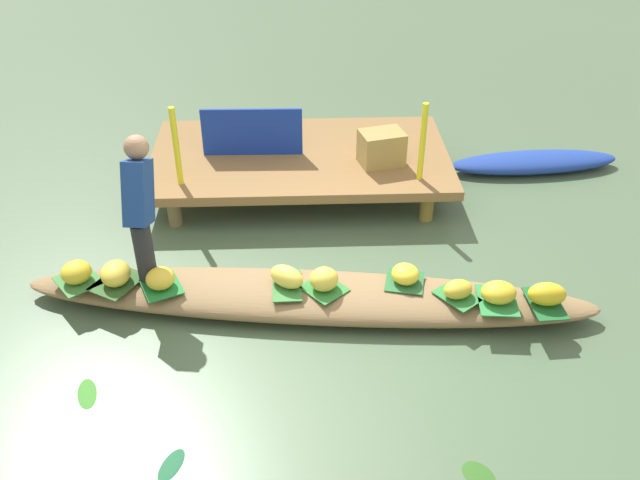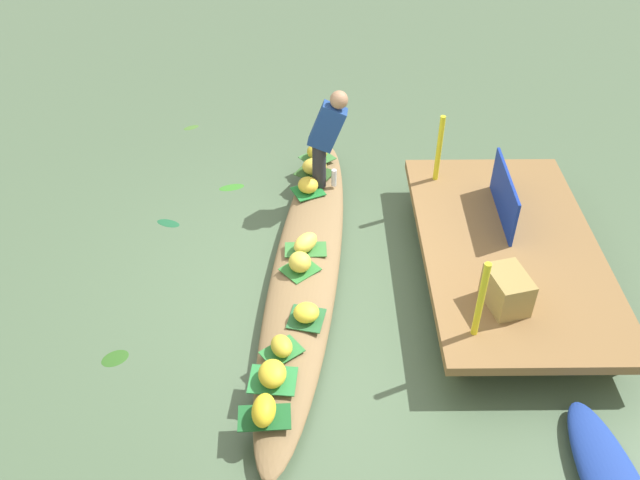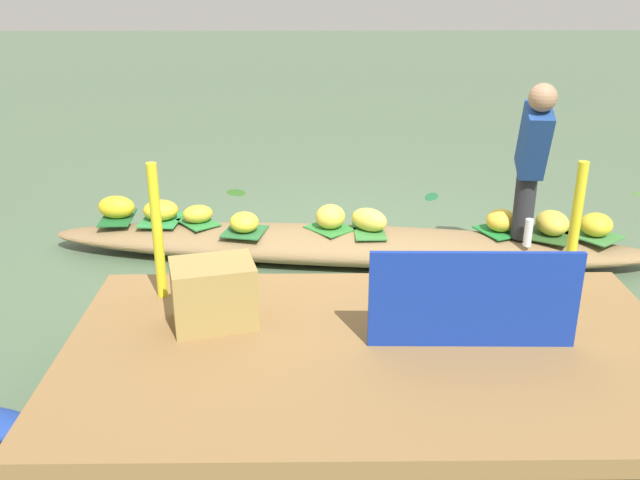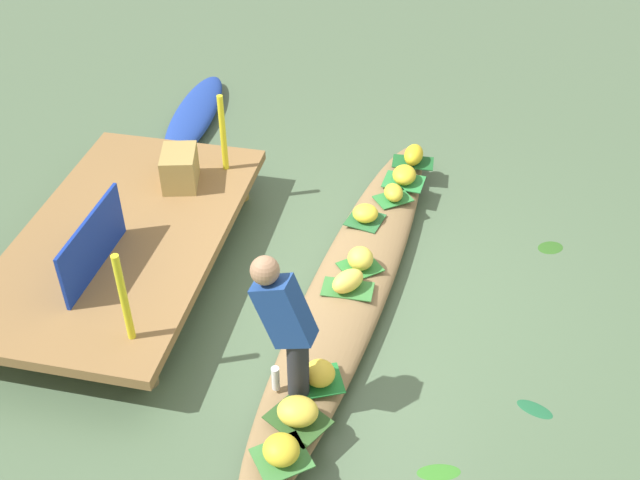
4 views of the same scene
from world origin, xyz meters
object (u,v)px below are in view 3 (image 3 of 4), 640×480
vendor_boat (347,245)px  banana_bunch_6 (501,220)px  banana_bunch_1 (116,207)px  banana_bunch_3 (244,222)px  banana_bunch_7 (596,225)px  banana_bunch_0 (552,223)px  banana_bunch_8 (161,210)px  banana_bunch_4 (330,217)px  produce_crate (214,293)px  banana_bunch_5 (198,214)px  water_bottle (528,232)px  vendor_person (532,153)px  market_banner (474,300)px  banana_bunch_2 (369,220)px

vendor_boat → banana_bunch_6: bearing=-174.6°
banana_bunch_1 → banana_bunch_3: 1.15m
banana_bunch_7 → banana_bunch_6: bearing=-8.9°
banana_bunch_0 → banana_bunch_8: bearing=-6.7°
banana_bunch_7 → banana_bunch_1: bearing=-6.7°
banana_bunch_4 → produce_crate: produce_crate is taller
banana_bunch_5 → water_bottle: water_bottle is taller
banana_bunch_7 → water_bottle: 0.62m
vendor_boat → banana_bunch_3: (0.82, 0.01, 0.20)m
banana_bunch_0 → banana_bunch_6: 0.39m
banana_bunch_3 → banana_bunch_6: (-2.05, 0.01, 0.01)m
vendor_boat → vendor_person: bearing=176.5°
banana_bunch_4 → banana_bunch_0: bearing=175.0°
banana_bunch_0 → vendor_person: vendor_person is taller
banana_bunch_1 → produce_crate: 2.43m
banana_bunch_3 → market_banner: (-1.35, 2.08, 0.35)m
banana_bunch_3 → water_bottle: 2.20m
banana_bunch_5 → vendor_person: bearing=170.3°
banana_bunch_4 → banana_bunch_6: banana_bunch_4 is taller
vendor_boat → vendor_person: 1.60m
banana_bunch_5 → produce_crate: produce_crate is taller
banana_bunch_5 → produce_crate: 2.09m
banana_bunch_3 → vendor_boat: bearing=-179.1°
banana_bunch_1 → water_bottle: size_ratio=1.43×
vendor_person → produce_crate: size_ratio=2.80×
banana_bunch_1 → banana_bunch_6: 3.16m
banana_bunch_0 → banana_bunch_1: (3.53, -0.42, 0.00)m
vendor_boat → produce_crate: produce_crate is taller
banana_bunch_5 → produce_crate: (-0.41, 2.04, 0.27)m
banana_bunch_3 → banana_bunch_4: 0.69m
banana_bunch_3 → banana_bunch_7: bearing=177.5°
banana_bunch_6 → banana_bunch_7: (-0.72, 0.11, 0.00)m
vendor_boat → banana_bunch_7: banana_bunch_7 is taller
banana_bunch_5 → vendor_boat: bearing=170.6°
water_bottle → banana_bunch_2: bearing=-15.6°
banana_bunch_0 → produce_crate: 2.99m
banana_bunch_5 → banana_bunch_4: bearing=172.3°
banana_bunch_0 → vendor_person: size_ratio=0.24×
banana_bunch_0 → banana_bunch_8: 3.17m
banana_bunch_2 → banana_bunch_8: (1.72, -0.27, -0.01)m
banana_bunch_1 → market_banner: bearing=135.5°
market_banner → produce_crate: (1.35, -0.26, -0.08)m
banana_bunch_3 → banana_bunch_5: banana_bunch_3 is taller
banana_bunch_5 → vendor_person: (-2.57, 0.44, 0.62)m
water_bottle → produce_crate: size_ratio=0.49×
banana_bunch_1 → banana_bunch_3: banana_bunch_1 is taller
banana_bunch_3 → market_banner: bearing=123.1°
banana_bunch_4 → banana_bunch_7: bearing=174.8°
banana_bunch_2 → market_banner: market_banner is taller
vendor_boat → banana_bunch_3: 0.84m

